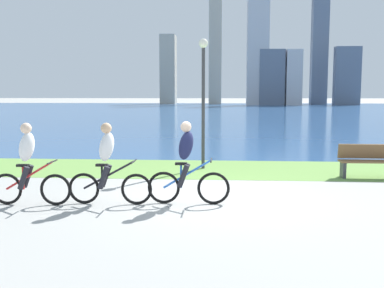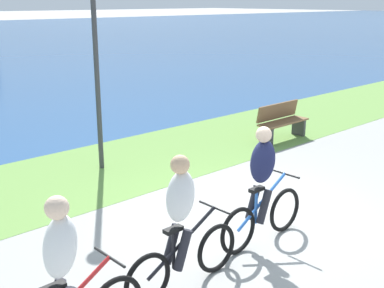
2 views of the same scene
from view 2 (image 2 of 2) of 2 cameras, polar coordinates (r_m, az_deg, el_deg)
The scene contains 7 objects.
ground_plane at distance 7.99m, azimuth 6.85°, elevation -8.69°, with size 300.00×300.00×0.00m, color #9E9E99.
grass_strip_bayside at distance 10.57m, azimuth -8.56°, elevation -2.42°, with size 120.00×3.35×0.01m, color #6B9947.
cyclist_lead at distance 7.00m, azimuth 8.04°, elevation -4.90°, with size 1.70×0.52×1.71m.
cyclist_trailing at distance 5.85m, azimuth -1.21°, elevation -9.21°, with size 1.74×0.52×1.69m.
cyclist_distant_rear at distance 4.92m, azimuth -14.39°, elevation -14.95°, with size 1.68×0.52×1.69m.
bench_near_path at distance 12.50m, azimuth 10.20°, elevation 2.53°, with size 1.50×0.47×0.90m.
lamppost_tall at distance 9.98m, azimuth -11.00°, elevation 11.21°, with size 0.28×0.28×3.86m.
Camera 2 is at (-5.58, -4.64, 3.34)m, focal length 46.66 mm.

